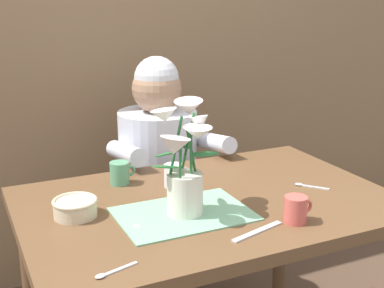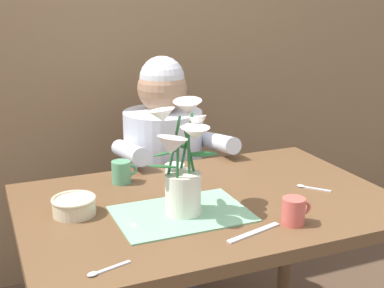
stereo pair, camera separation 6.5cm
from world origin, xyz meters
The scene contains 13 objects.
wood_panel_backdrop centered at (0.00, 1.05, 1.25)m, with size 4.00×0.10×2.50m, color brown.
dining_table centered at (0.00, 0.00, 0.64)m, with size 1.20×0.80×0.74m.
seated_person centered at (0.07, 0.62, 0.56)m, with size 0.45×0.47×1.14m.
striped_placemat centered at (-0.12, -0.08, 0.74)m, with size 0.40×0.28×0.01m, color #7AB289.
flower_vase centered at (-0.12, -0.07, 0.91)m, with size 0.22×0.24×0.34m.
ceramic_bowl centered at (-0.42, 0.05, 0.77)m, with size 0.14×0.14×0.06m.
dinner_knife centered at (0.02, -0.27, 0.74)m, with size 0.19×0.02×0.01m, color silver.
coffee_cup centered at (0.15, -0.26, 0.78)m, with size 0.09×0.07×0.08m.
tea_cup centered at (-0.21, 0.26, 0.78)m, with size 0.09×0.07×0.08m.
ceramic_mug centered at (-0.05, 0.16, 0.78)m, with size 0.09×0.07×0.08m.
spoon_0 centered at (-0.43, -0.32, 0.74)m, with size 0.12×0.05×0.01m.
spoon_1 centered at (-0.28, -0.13, 0.74)m, with size 0.03×0.12×0.01m.
spoon_2 centered at (0.36, -0.04, 0.74)m, with size 0.09×0.10×0.01m.
Camera 2 is at (-0.66, -1.44, 1.39)m, focal length 49.09 mm.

